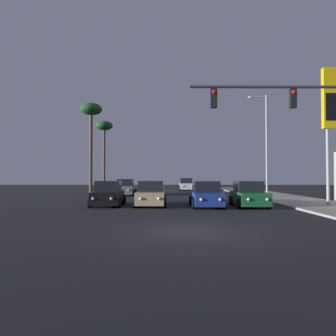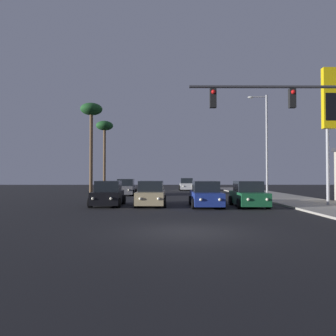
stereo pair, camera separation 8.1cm
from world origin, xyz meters
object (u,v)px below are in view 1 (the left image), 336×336
(car_grey, at_px, (126,188))
(street_lamp, at_px, (265,140))
(car_tan, at_px, (151,195))
(palm_tree_mid, at_px, (91,115))
(car_green, at_px, (249,195))
(palm_tree_far, at_px, (104,130))
(car_white, at_px, (186,185))
(car_black, at_px, (108,194))
(traffic_light_mast, at_px, (302,118))
(car_blue, at_px, (206,195))

(car_grey, xyz_separation_m, street_lamp, (12.89, -5.43, 4.36))
(car_tan, height_order, palm_tree_mid, palm_tree_mid)
(car_tan, height_order, street_lamp, street_lamp)
(car_green, relative_size, palm_tree_far, 0.44)
(car_white, xyz_separation_m, palm_tree_mid, (-11.09, -9.21, 7.98))
(car_black, height_order, car_white, same)
(traffic_light_mast, bearing_deg, car_green, 98.86)
(car_green, relative_size, car_white, 1.00)
(palm_tree_mid, bearing_deg, car_tan, -62.50)
(car_black, distance_m, palm_tree_mid, 16.51)
(car_black, bearing_deg, car_tan, 175.00)
(traffic_light_mast, bearing_deg, car_white, 96.75)
(car_tan, xyz_separation_m, palm_tree_far, (-7.68, 23.93, 7.71))
(car_black, height_order, palm_tree_far, palm_tree_far)
(car_blue, height_order, palm_tree_far, palm_tree_far)
(car_blue, distance_m, traffic_light_mast, 8.21)
(street_lamp, bearing_deg, car_white, 109.38)
(car_grey, distance_m, street_lamp, 14.65)
(car_green, xyz_separation_m, car_white, (-2.58, 23.79, 0.00))
(traffic_light_mast, relative_size, street_lamp, 0.84)
(car_grey, height_order, car_blue, same)
(car_grey, relative_size, palm_tree_far, 0.44)
(car_tan, height_order, car_green, same)
(car_black, bearing_deg, car_white, -108.66)
(traffic_light_mast, bearing_deg, street_lamp, 80.08)
(car_grey, height_order, car_black, same)
(car_grey, height_order, car_green, same)
(traffic_light_mast, xyz_separation_m, palm_tree_far, (-15.07, 30.78, 3.73))
(car_black, height_order, traffic_light_mast, traffic_light_mast)
(street_lamp, bearing_deg, car_green, -114.91)
(car_tan, relative_size, car_white, 1.00)
(car_grey, bearing_deg, street_lamp, 156.26)
(car_green, bearing_deg, car_grey, -51.45)
(car_grey, xyz_separation_m, car_white, (7.02, 11.27, 0.00))
(car_tan, height_order, car_grey, same)
(car_grey, xyz_separation_m, car_blue, (6.79, -12.62, 0.00))
(car_black, relative_size, car_white, 1.00)
(car_tan, xyz_separation_m, car_green, (6.42, -0.64, 0.00))
(car_blue, height_order, palm_tree_mid, palm_tree_mid)
(car_black, xyz_separation_m, palm_tree_far, (-4.76, 23.79, 7.71))
(car_white, xyz_separation_m, traffic_light_mast, (3.55, -29.99, 3.98))
(car_tan, distance_m, palm_tree_mid, 17.61)
(car_grey, bearing_deg, palm_tree_mid, -27.63)
(street_lamp, bearing_deg, palm_tree_far, 134.84)
(street_lamp, xyz_separation_m, palm_tree_far, (-17.39, 17.49, 3.35))
(street_lamp, xyz_separation_m, palm_tree_mid, (-16.97, 7.49, 3.62))
(traffic_light_mast, distance_m, palm_tree_mid, 25.73)
(palm_tree_far, bearing_deg, car_white, -3.90)
(car_green, bearing_deg, car_tan, -4.65)
(car_tan, bearing_deg, car_blue, 169.54)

